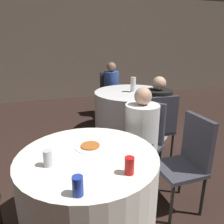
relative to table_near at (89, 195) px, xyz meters
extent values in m
cube|color=#7A6B5B|center=(-0.23, 4.84, 1.02)|extent=(16.00, 0.06, 2.80)
cylinder|color=white|center=(0.00, 0.00, 0.00)|extent=(1.12, 1.12, 0.76)
cylinder|color=white|center=(1.20, 1.93, 0.00)|extent=(1.33, 1.33, 0.76)
cylinder|color=black|center=(-0.72, 0.12, -0.17)|extent=(0.03, 0.03, 0.43)
cube|color=#383842|center=(0.71, 0.51, 0.07)|extent=(0.56, 0.56, 0.04)
cube|color=#383842|center=(0.86, 0.62, 0.33)|extent=(0.26, 0.34, 0.49)
cylinder|color=black|center=(0.68, 0.28, -0.17)|extent=(0.03, 0.03, 0.43)
cylinder|color=black|center=(0.48, 0.55, -0.17)|extent=(0.03, 0.03, 0.43)
cylinder|color=black|center=(0.95, 0.48, -0.17)|extent=(0.03, 0.03, 0.43)
cylinder|color=black|center=(0.75, 0.75, -0.17)|extent=(0.03, 0.03, 0.43)
cube|color=#383842|center=(0.88, 0.02, 0.07)|extent=(0.41, 0.41, 0.04)
cube|color=#383842|center=(1.06, 0.02, 0.33)|extent=(0.06, 0.38, 0.49)
cylinder|color=black|center=(0.71, -0.16, -0.17)|extent=(0.03, 0.03, 0.43)
cylinder|color=black|center=(0.71, 0.18, -0.17)|extent=(0.03, 0.03, 0.43)
cylinder|color=black|center=(1.05, -0.15, -0.17)|extent=(0.03, 0.03, 0.43)
cylinder|color=black|center=(1.05, 0.19, -0.17)|extent=(0.03, 0.03, 0.43)
cube|color=#383842|center=(1.15, 0.95, 0.07)|extent=(0.42, 0.42, 0.04)
cube|color=#383842|center=(1.14, 0.77, 0.33)|extent=(0.38, 0.07, 0.49)
cylinder|color=black|center=(0.99, 1.13, -0.17)|extent=(0.03, 0.03, 0.43)
cylinder|color=black|center=(1.33, 1.11, -0.17)|extent=(0.03, 0.03, 0.43)
cylinder|color=black|center=(0.97, 0.79, -0.17)|extent=(0.03, 0.03, 0.43)
cylinder|color=black|center=(1.31, 0.77, -0.17)|extent=(0.03, 0.03, 0.43)
cube|color=#383842|center=(1.13, 2.91, 0.07)|extent=(0.43, 0.43, 0.04)
cube|color=#383842|center=(1.12, 3.09, 0.33)|extent=(0.38, 0.08, 0.49)
cylinder|color=black|center=(1.31, 2.76, -0.17)|extent=(0.03, 0.03, 0.43)
cylinder|color=black|center=(0.97, 2.73, -0.17)|extent=(0.03, 0.03, 0.43)
cylinder|color=black|center=(1.29, 3.10, -0.17)|extent=(0.03, 0.03, 0.43)
cylinder|color=black|center=(0.95, 3.07, -0.17)|extent=(0.03, 0.03, 0.43)
cylinder|color=#282828|center=(1.15, 2.70, -0.15)|extent=(0.24, 0.24, 0.47)
cube|color=#282828|center=(1.14, 2.81, 0.14)|extent=(0.33, 0.34, 0.12)
cylinder|color=#33519E|center=(1.13, 2.91, 0.35)|extent=(0.33, 0.33, 0.52)
sphere|color=#997056|center=(1.13, 2.91, 0.70)|extent=(0.20, 0.20, 0.20)
cylinder|color=#282828|center=(1.16, 1.17, -0.15)|extent=(0.24, 0.24, 0.47)
cube|color=#282828|center=(1.15, 1.06, 0.14)|extent=(0.36, 0.34, 0.12)
cylinder|color=black|center=(1.15, 0.95, 0.35)|extent=(0.36, 0.36, 0.53)
sphere|color=#DBB293|center=(1.15, 0.95, 0.71)|extent=(0.18, 0.18, 0.18)
cylinder|color=#282828|center=(0.54, 0.39, -0.15)|extent=(0.24, 0.24, 0.47)
cube|color=#282828|center=(0.62, 0.45, 0.14)|extent=(0.47, 0.47, 0.12)
cylinder|color=white|center=(0.71, 0.51, 0.33)|extent=(0.37, 0.37, 0.50)
sphere|color=tan|center=(0.71, 0.51, 0.68)|extent=(0.19, 0.19, 0.19)
cylinder|color=white|center=(0.05, 0.13, 0.38)|extent=(0.26, 0.26, 0.01)
cylinder|color=#B25B23|center=(0.05, 0.13, 0.39)|extent=(0.16, 0.16, 0.01)
cylinder|color=red|center=(0.22, -0.34, 0.44)|extent=(0.07, 0.07, 0.12)
cylinder|color=silver|center=(-0.30, -0.07, 0.44)|extent=(0.07, 0.07, 0.12)
cylinder|color=#1E38A5|center=(-0.15, -0.44, 0.44)|extent=(0.07, 0.07, 0.12)
cylinder|color=white|center=(1.21, 1.92, 0.51)|extent=(0.09, 0.09, 0.26)
cylinder|color=silver|center=(1.37, 1.62, 0.42)|extent=(0.07, 0.07, 0.09)
camera|label=1|loc=(-0.29, -1.51, 1.24)|focal=35.00mm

